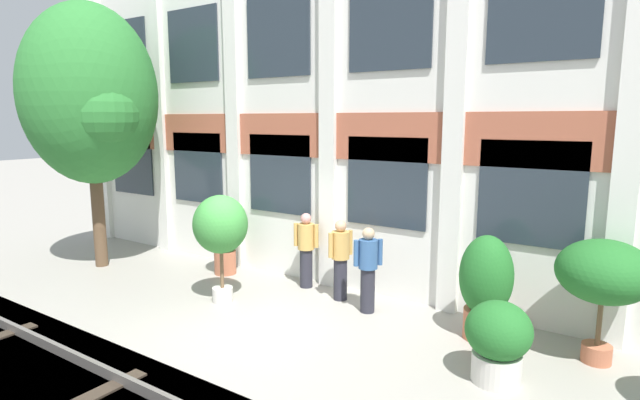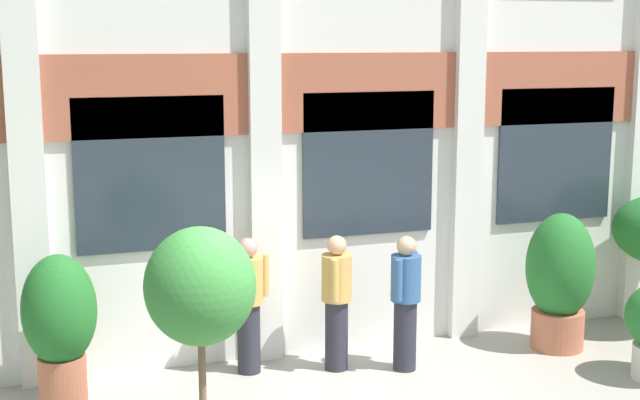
# 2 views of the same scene
# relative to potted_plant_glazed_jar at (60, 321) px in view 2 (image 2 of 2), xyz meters

# --- Properties ---
(apartment_facade) EXTENTS (15.74, 0.64, 7.07)m
(apartment_facade) POSITION_rel_potted_plant_glazed_jar_xyz_m (2.34, 0.92, 2.64)
(apartment_facade) COLOR silver
(apartment_facade) RESTS_ON ground
(potted_plant_glazed_jar) EXTENTS (0.75, 0.75, 1.59)m
(potted_plant_glazed_jar) POSITION_rel_potted_plant_glazed_jar_xyz_m (0.00, 0.00, 0.00)
(potted_plant_glazed_jar) COLOR #B76647
(potted_plant_glazed_jar) RESTS_ON ground
(potted_plant_tall_urn) EXTENTS (1.02, 1.02, 2.04)m
(potted_plant_tall_urn) POSITION_rel_potted_plant_glazed_jar_xyz_m (1.19, -1.29, 0.55)
(potted_plant_tall_urn) COLOR beige
(potted_plant_tall_urn) RESTS_ON ground
(potted_plant_stone_basin) EXTENTS (0.82, 0.82, 1.67)m
(potted_plant_stone_basin) POSITION_rel_potted_plant_glazed_jar_xyz_m (5.78, -0.15, -0.01)
(potted_plant_stone_basin) COLOR #B76647
(potted_plant_stone_basin) RESTS_ON ground
(resident_by_doorway) EXTENTS (0.34, 0.49, 1.56)m
(resident_by_doorway) POSITION_rel_potted_plant_glazed_jar_xyz_m (3.00, 0.05, -0.06)
(resident_by_doorway) COLOR #282833
(resident_by_doorway) RESTS_ON ground
(resident_watching_tracks) EXTENTS (0.51, 0.34, 1.55)m
(resident_watching_tracks) POSITION_rel_potted_plant_glazed_jar_xyz_m (2.03, 0.28, -0.07)
(resident_watching_tracks) COLOR #282833
(resident_watching_tracks) RESTS_ON ground
(resident_near_plants) EXTENTS (0.41, 0.40, 1.55)m
(resident_near_plants) POSITION_rel_potted_plant_glazed_jar_xyz_m (3.73, -0.21, -0.07)
(resident_near_plants) COLOR #282833
(resident_near_plants) RESTS_ON ground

